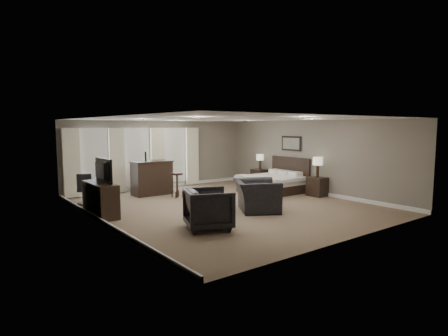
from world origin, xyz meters
TOP-DOWN VIEW (x-y plane):
  - room at (0.00, 0.00)m, footprint 7.60×8.60m
  - window_bay at (-1.00, 4.11)m, footprint 5.25×0.20m
  - bed at (2.58, 0.87)m, footprint 1.95×1.86m
  - nightstand_near at (3.47, -0.58)m, footprint 0.49×0.60m
  - nightstand_far at (3.47, 2.32)m, footprint 0.50×0.61m
  - lamp_near at (3.47, -0.58)m, footprint 0.33×0.33m
  - lamp_far at (3.47, 2.32)m, footprint 0.29×0.29m
  - wall_art at (3.70, 0.87)m, footprint 0.04×0.96m
  - dresser at (-3.45, 1.04)m, footprint 0.50×1.54m
  - tv at (-3.45, 1.04)m, footprint 0.64×1.12m
  - armchair_near at (0.28, -1.02)m, footprint 1.44×1.60m
  - armchair_far at (-1.89, -1.78)m, footprint 1.26×1.29m
  - bar_counter at (-0.94, 3.08)m, footprint 1.38×0.72m
  - bar_stool_left at (-2.82, 2.29)m, footprint 0.43×0.43m
  - bar_stool_right at (-0.51, 2.08)m, footprint 0.41×0.41m
  - desk_chair at (-3.31, 2.81)m, footprint 0.65×0.65m

SIDE VIEW (x-z plane):
  - nightstand_near at x=3.47m, z-range 0.00..0.65m
  - nightstand_far at x=3.47m, z-range 0.00..0.66m
  - bar_stool_left at x=-2.82m, z-range 0.00..0.68m
  - bar_stool_right at x=-0.51m, z-range 0.00..0.84m
  - dresser at x=-3.45m, z-range 0.00..0.89m
  - desk_chair at x=-3.31m, z-range 0.00..0.97m
  - armchair_far at x=-1.89m, z-range 0.00..1.05m
  - armchair_near at x=0.28m, z-range 0.00..1.17m
  - bar_counter at x=-0.94m, z-range 0.00..1.20m
  - bed at x=2.58m, z-range 0.00..1.24m
  - tv at x=-3.45m, z-range 0.89..1.04m
  - lamp_far at x=3.47m, z-range 0.66..1.27m
  - lamp_near at x=3.47m, z-range 0.65..1.34m
  - window_bay at x=-1.00m, z-range 0.05..2.35m
  - room at x=0.00m, z-range -0.02..2.62m
  - wall_art at x=3.70m, z-range 1.47..2.03m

